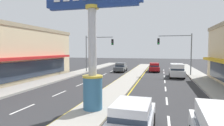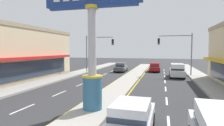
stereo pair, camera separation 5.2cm
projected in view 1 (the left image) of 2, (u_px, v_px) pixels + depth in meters
median_strip at (128, 79)px, 23.48m from camera, size 2.42×52.00×0.14m
sidewalk_left at (56, 79)px, 23.92m from camera, size 2.68×60.00×0.18m
sidewalk_right at (212, 86)px, 19.19m from camera, size 2.68×60.00×0.18m
lane_markings at (126, 82)px, 22.18m from camera, size 9.16×52.00×0.01m
district_sign at (92, 45)px, 11.21m from camera, size 6.09×1.24×7.88m
traffic_light_left_side at (96, 47)px, 30.59m from camera, size 4.86×0.46×6.20m
traffic_light_right_side at (178, 47)px, 27.01m from camera, size 4.86×0.46×6.20m
suv_near_right_lane at (177, 70)px, 25.68m from camera, size 2.03×4.63×1.90m
sedan_far_right_lane at (154, 67)px, 32.62m from camera, size 1.99×4.38×1.53m
sedan_near_left_lane at (132, 118)px, 8.21m from camera, size 1.92×4.34×1.53m
sedan_far_left_oncoming at (121, 67)px, 32.62m from camera, size 1.93×4.35×1.53m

